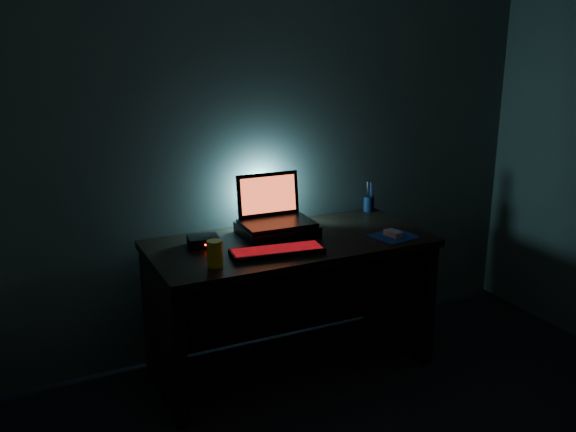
# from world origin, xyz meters

# --- Properties ---
(room) EXTENTS (3.50, 4.00, 2.50)m
(room) POSITION_xyz_m (0.00, 0.00, 1.25)
(room) COLOR black
(room) RESTS_ON ground
(desk) EXTENTS (1.50, 0.70, 0.75)m
(desk) POSITION_xyz_m (0.00, 1.67, 0.49)
(desk) COLOR black
(desk) RESTS_ON ground
(riser) EXTENTS (0.41, 0.31, 0.06)m
(riser) POSITION_xyz_m (-0.03, 1.73, 0.78)
(riser) COLOR black
(riser) RESTS_ON desk
(laptop) EXTENTS (0.39, 0.29, 0.26)m
(laptop) POSITION_xyz_m (-0.02, 1.78, 0.87)
(laptop) COLOR black
(laptop) RESTS_ON riser
(keyboard) EXTENTS (0.49, 0.21, 0.03)m
(keyboard) POSITION_xyz_m (-0.15, 1.46, 0.76)
(keyboard) COLOR black
(keyboard) RESTS_ON desk
(mousepad) EXTENTS (0.25, 0.24, 0.00)m
(mousepad) POSITION_xyz_m (0.53, 1.43, 0.75)
(mousepad) COLOR navy
(mousepad) RESTS_ON desk
(mouse) EXTENTS (0.08, 0.11, 0.03)m
(mouse) POSITION_xyz_m (0.53, 1.43, 0.77)
(mouse) COLOR #949499
(mouse) RESTS_ON mousepad
(pen_cup) EXTENTS (0.08, 0.08, 0.09)m
(pen_cup) POSITION_xyz_m (0.68, 1.92, 0.80)
(pen_cup) COLOR black
(pen_cup) RESTS_ON desk
(juice_glass) EXTENTS (0.08, 0.08, 0.13)m
(juice_glass) POSITION_xyz_m (-0.49, 1.43, 0.81)
(juice_glass) COLOR yellow
(juice_glass) RESTS_ON desk
(router) EXTENTS (0.17, 0.14, 0.05)m
(router) POSITION_xyz_m (-0.45, 1.73, 0.78)
(router) COLOR black
(router) RESTS_ON desk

